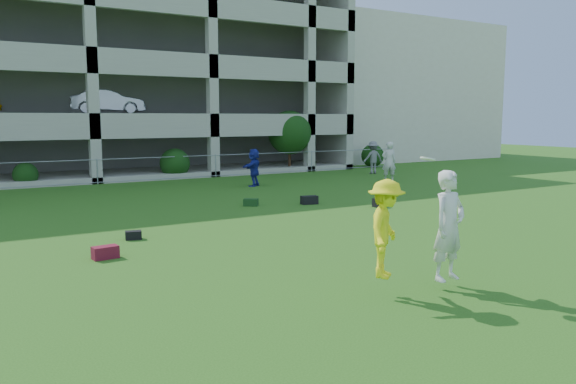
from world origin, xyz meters
TOP-DOWN VIEW (x-y plane):
  - ground at (0.00, 0.00)m, footprint 100.00×100.00m
  - stucco_building at (23.00, 28.00)m, footprint 16.00×14.00m
  - bystander_d at (5.95, 14.57)m, footprint 1.54×1.40m
  - bystander_e at (12.36, 12.75)m, footprint 0.84×0.73m
  - bystander_f at (14.28, 16.27)m, footprint 1.26×0.87m
  - bag_red_a at (-3.02, 4.51)m, footprint 0.58×0.35m
  - bag_black_b at (-1.93, 6.16)m, footprint 0.45×0.33m
  - crate_d at (6.89, 6.97)m, footprint 0.36×0.36m
  - bag_black_e at (5.17, 8.78)m, footprint 0.65×0.41m
  - bag_green_g at (3.17, 9.51)m, footprint 0.58×0.55m
  - frisbee_contest at (1.03, -0.77)m, footprint 2.33×1.19m
  - parking_garage at (-0.01, 27.70)m, footprint 30.00×14.00m
  - fence at (0.00, 19.00)m, footprint 36.06×0.06m
  - shrub_row at (4.59, 19.70)m, footprint 34.38×2.52m

SIDE VIEW (x-z plane):
  - ground at x=0.00m, z-range 0.00..0.00m
  - bag_black_b at x=-1.93m, z-range 0.00..0.22m
  - bag_green_g at x=3.17m, z-range 0.00..0.25m
  - bag_red_a at x=-3.02m, z-range 0.00..0.28m
  - crate_d at x=6.89m, z-range 0.00..0.30m
  - bag_black_e at x=5.17m, z-range 0.00..0.30m
  - fence at x=0.00m, z-range 0.01..1.21m
  - bystander_d at x=5.95m, z-range 0.00..1.71m
  - bystander_f at x=14.28m, z-range 0.00..1.79m
  - bystander_e at x=12.36m, z-range 0.00..1.94m
  - frisbee_contest at x=1.03m, z-range 0.05..2.32m
  - shrub_row at x=4.59m, z-range -0.24..3.26m
  - stucco_building at x=23.00m, z-range 0.00..10.00m
  - parking_garage at x=-0.01m, z-range 0.01..12.01m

